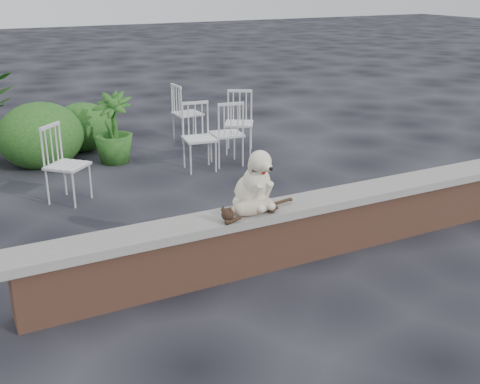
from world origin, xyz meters
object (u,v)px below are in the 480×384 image
cat (252,206)px  potted_plant_b (113,128)px  dog (252,178)px  chair_d (239,122)px  chair_a (67,164)px  chair_b (199,137)px  chair_c (227,133)px  chair_e (188,112)px

cat → potted_plant_b: potted_plant_b is taller
dog → chair_d: size_ratio=0.62×
dog → cat: (-0.08, -0.15, -0.21)m
chair_a → cat: bearing=-112.5°
chair_d → chair_b: same height
chair_c → chair_d: same height
dog → chair_d: (1.70, 3.49, -0.40)m
cat → chair_b: (0.87, 3.09, -0.19)m
chair_c → chair_d: 0.67m
chair_c → chair_a: 2.41m
chair_e → potted_plant_b: potted_plant_b is taller
dog → chair_d: dog is taller
dog → chair_a: (-1.12, 2.52, -0.40)m
chair_e → chair_a: bearing=127.8°
chair_c → potted_plant_b: 1.64m
cat → chair_e: (1.36, 4.66, -0.19)m
dog → chair_a: size_ratio=0.62×
cat → chair_a: chair_a is taller
chair_b → dog: bearing=-96.6°
chair_a → potted_plant_b: potted_plant_b is taller
chair_b → potted_plant_b: 1.32m
cat → chair_b: bearing=67.8°
chair_d → chair_a: 2.98m
dog → potted_plant_b: size_ratio=0.57×
dog → cat: bearing=-124.6°
dog → cat: dog is taller
dog → potted_plant_b: bearing=86.0°
chair_e → chair_b: bearing=160.8°
chair_c → chair_e: size_ratio=1.00×
chair_b → chair_a: (-1.91, -0.42, 0.00)m
cat → chair_a: size_ratio=1.03×
potted_plant_b → cat: bearing=-88.7°
dog → chair_c: size_ratio=0.62×
cat → chair_d: 4.06m
chair_b → potted_plant_b: size_ratio=0.91×
chair_b → chair_a: size_ratio=1.00×
cat → chair_c: chair_c is taller
chair_e → chair_c: bearing=176.8°
chair_d → chair_e: 1.11m
chair_c → potted_plant_b: (-1.41, 0.84, 0.04)m
chair_d → potted_plant_b: (-1.87, 0.35, 0.04)m
chair_a → chair_e: same height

